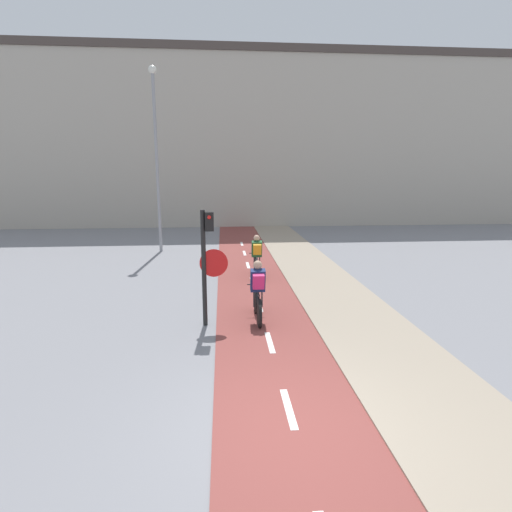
{
  "coord_description": "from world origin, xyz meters",
  "views": [
    {
      "loc": [
        -0.98,
        -5.06,
        3.62
      ],
      "look_at": [
        0.0,
        6.6,
        1.2
      ],
      "focal_mm": 28.0,
      "sensor_mm": 36.0,
      "label": 1
    }
  ],
  "objects_px": {
    "cyclist_far": "(257,257)",
    "cyclist_near": "(258,293)",
    "street_lamp_far": "(156,144)",
    "traffic_light_pole": "(207,255)"
  },
  "relations": [
    {
      "from": "cyclist_near",
      "to": "cyclist_far",
      "type": "height_order",
      "value": "cyclist_near"
    },
    {
      "from": "street_lamp_far",
      "to": "cyclist_near",
      "type": "xyz_separation_m",
      "value": [
        3.78,
        -9.5,
        -4.2
      ]
    },
    {
      "from": "cyclist_near",
      "to": "cyclist_far",
      "type": "xyz_separation_m",
      "value": [
        0.34,
        4.29,
        -0.01
      ]
    },
    {
      "from": "traffic_light_pole",
      "to": "cyclist_far",
      "type": "height_order",
      "value": "traffic_light_pole"
    },
    {
      "from": "traffic_light_pole",
      "to": "cyclist_far",
      "type": "xyz_separation_m",
      "value": [
        1.55,
        4.49,
        -1.03
      ]
    },
    {
      "from": "street_lamp_far",
      "to": "cyclist_near",
      "type": "height_order",
      "value": "street_lamp_far"
    },
    {
      "from": "street_lamp_far",
      "to": "cyclist_far",
      "type": "bearing_deg",
      "value": -51.64
    },
    {
      "from": "street_lamp_far",
      "to": "traffic_light_pole",
      "type": "bearing_deg",
      "value": -75.15
    },
    {
      "from": "cyclist_far",
      "to": "cyclist_near",
      "type": "bearing_deg",
      "value": -94.56
    },
    {
      "from": "cyclist_near",
      "to": "cyclist_far",
      "type": "relative_size",
      "value": 1.02
    }
  ]
}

